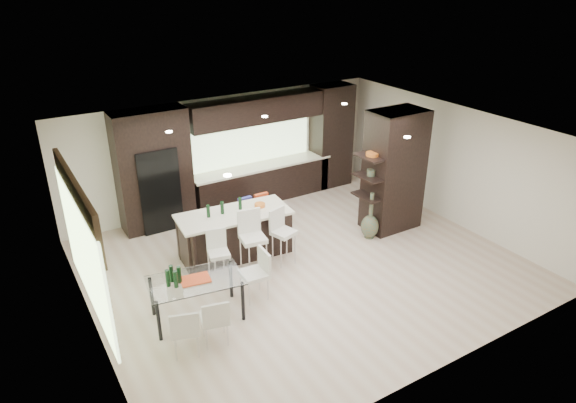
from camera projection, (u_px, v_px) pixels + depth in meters
ground at (304, 264)px, 10.27m from camera, size 8.00×8.00×0.00m
back_wall at (226, 151)px, 12.41m from camera, size 8.00×0.02×2.70m
left_wall at (84, 261)px, 7.81m from camera, size 0.02×7.00×2.70m
right_wall at (453, 164)px, 11.59m from camera, size 0.02×7.00×2.70m
ceiling at (305, 135)px, 9.13m from camera, size 8.00×7.00×0.02m
window_left at (84, 254)px, 7.99m from camera, size 0.04×3.20×1.90m
window_back at (248, 140)px, 12.58m from camera, size 3.40×0.04×1.20m
stone_accent at (76, 202)px, 7.62m from camera, size 0.08×3.00×0.80m
ceiling_spots at (298, 132)px, 9.34m from camera, size 4.00×3.00×0.02m
back_cabinetry at (250, 151)px, 12.39m from camera, size 6.80×0.68×2.70m
refrigerator at (156, 188)px, 11.39m from camera, size 0.90×0.68×1.90m
partition_column at (394, 171)px, 11.24m from camera, size 1.20×0.80×2.70m
kitchen_island at (235, 234)px, 10.44m from camera, size 2.34×1.17×0.94m
stool_left at (219, 262)px, 9.53m from camera, size 0.44×0.44×0.84m
stool_mid at (253, 249)px, 9.79m from camera, size 0.52×0.52×1.03m
stool_right at (284, 242)px, 10.16m from camera, size 0.51×0.51×0.92m
bench at (260, 220)px, 11.56m from camera, size 1.19×0.46×0.46m
floor_vase at (371, 216)px, 11.07m from camera, size 0.43×0.43×1.06m
dining_table at (197, 299)px, 8.58m from camera, size 1.66×1.10×0.74m
chair_near at (215, 321)px, 8.01m from camera, size 0.51×0.51×0.78m
chair_far at (185, 331)px, 7.78m from camera, size 0.54×0.54×0.79m
chair_end at (254, 277)px, 9.07m from camera, size 0.48×0.48×0.85m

